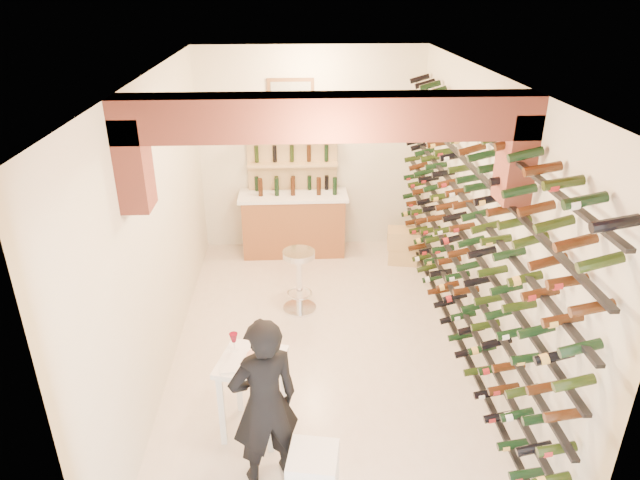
# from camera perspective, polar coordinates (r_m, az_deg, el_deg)

# --- Properties ---
(ground) EXTENTS (6.00, 6.00, 0.00)m
(ground) POSITION_cam_1_polar(r_m,az_deg,el_deg) (6.88, 0.13, -10.93)
(ground) COLOR beige
(ground) RESTS_ON ground
(room_shell) EXTENTS (3.52, 6.02, 3.21)m
(room_shell) POSITION_cam_1_polar(r_m,az_deg,el_deg) (5.61, 0.30, 6.42)
(room_shell) COLOR beige
(room_shell) RESTS_ON ground
(wine_rack) EXTENTS (0.32, 5.70, 2.56)m
(wine_rack) POSITION_cam_1_polar(r_m,az_deg,el_deg) (6.37, 14.03, 1.19)
(wine_rack) COLOR black
(wine_rack) RESTS_ON ground
(back_counter) EXTENTS (1.70, 0.62, 1.29)m
(back_counter) POSITION_cam_1_polar(r_m,az_deg,el_deg) (8.93, -2.70, 1.82)
(back_counter) COLOR brown
(back_counter) RESTS_ON ground
(back_shelving) EXTENTS (1.40, 0.31, 2.73)m
(back_shelving) POSITION_cam_1_polar(r_m,az_deg,el_deg) (8.93, -2.80, 6.18)
(back_shelving) COLOR tan
(back_shelving) RESTS_ON ground
(tasting_table) EXTENTS (0.71, 0.71, 1.02)m
(tasting_table) POSITION_cam_1_polar(r_m,az_deg,el_deg) (5.43, -6.98, -13.28)
(tasting_table) COLOR white
(tasting_table) RESTS_ON ground
(white_stool) EXTENTS (0.47, 0.47, 0.51)m
(white_stool) POSITION_cam_1_polar(r_m,az_deg,el_deg) (5.09, -0.71, -23.00)
(white_stool) COLOR white
(white_stool) RESTS_ON ground
(person) EXTENTS (0.70, 0.58, 1.64)m
(person) POSITION_cam_1_polar(r_m,az_deg,el_deg) (4.89, -5.69, -16.22)
(person) COLOR black
(person) RESTS_ON ground
(chrome_barstool) EXTENTS (0.45, 0.45, 0.87)m
(chrome_barstool) POSITION_cam_1_polar(r_m,az_deg,el_deg) (7.36, -2.14, -3.74)
(chrome_barstool) COLOR silver
(chrome_barstool) RESTS_ON ground
(crate_lower) EXTENTS (0.50, 0.39, 0.27)m
(crate_lower) POSITION_cam_1_polar(r_m,az_deg,el_deg) (8.86, 8.44, -1.48)
(crate_lower) COLOR tan
(crate_lower) RESTS_ON ground
(crate_upper) EXTENTS (0.54, 0.41, 0.29)m
(crate_upper) POSITION_cam_1_polar(r_m,az_deg,el_deg) (8.74, 8.55, 0.17)
(crate_upper) COLOR tan
(crate_upper) RESTS_ON crate_lower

